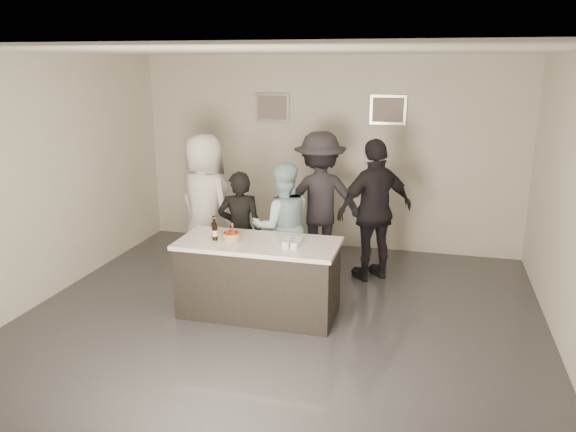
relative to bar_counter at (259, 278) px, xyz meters
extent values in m
plane|color=#3D3D42|center=(0.28, -0.22, -0.45)|extent=(6.00, 6.00, 0.00)
plane|color=white|center=(0.28, -0.22, 2.55)|extent=(6.00, 6.00, 0.00)
cube|color=beige|center=(0.28, 2.78, 1.05)|extent=(6.00, 0.04, 3.00)
cube|color=beige|center=(0.28, -3.22, 1.05)|extent=(6.00, 0.04, 3.00)
cube|color=beige|center=(-2.72, -0.22, 1.05)|extent=(0.04, 6.00, 3.00)
cube|color=#B2B2B7|center=(-0.62, 2.75, 1.75)|extent=(0.54, 0.04, 0.44)
cube|color=#B2B2B7|center=(1.18, 2.75, 1.75)|extent=(0.54, 0.04, 0.44)
cube|color=white|center=(0.00, 0.00, 0.00)|extent=(1.86, 0.86, 0.90)
cylinder|color=orange|center=(-0.31, -0.04, 0.49)|extent=(0.20, 0.20, 0.08)
cylinder|color=black|center=(-0.56, 0.05, 0.58)|extent=(0.07, 0.07, 0.26)
cylinder|color=black|center=(-0.50, -0.07, 0.58)|extent=(0.07, 0.07, 0.26)
cube|color=gold|center=(0.42, -0.04, 0.49)|extent=(0.19, 0.30, 0.08)
cube|color=pink|center=(-0.32, -0.30, 0.45)|extent=(0.24, 0.08, 0.01)
imported|color=black|center=(-0.48, 0.73, 0.33)|extent=(0.65, 0.51, 1.56)
imported|color=silver|center=(0.05, 0.85, 0.39)|extent=(1.01, 0.92, 1.68)
imported|color=white|center=(-1.13, 1.13, 0.53)|extent=(1.14, 1.00, 1.96)
imported|color=black|center=(1.18, 1.49, 0.52)|extent=(1.18, 1.07, 1.93)
imported|color=#2C2A32|center=(0.35, 1.79, 0.53)|extent=(1.44, 1.13, 1.96)
camera|label=1|loc=(1.89, -5.85, 2.45)|focal=35.00mm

